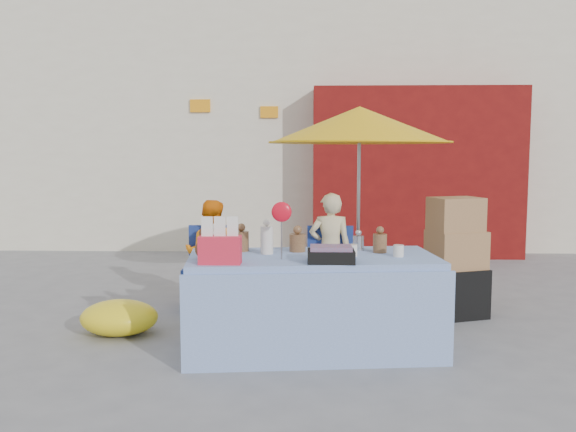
{
  "coord_description": "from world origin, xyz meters",
  "views": [
    {
      "loc": [
        0.52,
        -5.27,
        1.62
      ],
      "look_at": [
        0.33,
        0.6,
        1.0
      ],
      "focal_mm": 38.0,
      "sensor_mm": 36.0,
      "label": 1
    }
  ],
  "objects_px": {
    "box_stack": "(456,262)",
    "chair_left": "(209,285)",
    "market_table": "(311,302)",
    "chair_right": "(330,286)",
    "vendor_beige": "(330,250)",
    "umbrella": "(359,126)",
    "vendor_orange": "(211,253)"
  },
  "relations": [
    {
      "from": "box_stack",
      "to": "chair_left",
      "type": "bearing_deg",
      "value": 175.76
    },
    {
      "from": "market_table",
      "to": "chair_left",
      "type": "xyz_separation_m",
      "value": [
        -1.05,
        1.26,
        -0.15
      ]
    },
    {
      "from": "chair_right",
      "to": "vendor_beige",
      "type": "distance_m",
      "value": 0.37
    },
    {
      "from": "chair_right",
      "to": "box_stack",
      "type": "xyz_separation_m",
      "value": [
        1.22,
        -0.18,
        0.29
      ]
    },
    {
      "from": "chair_left",
      "to": "chair_right",
      "type": "xyz_separation_m",
      "value": [
        1.25,
        0.0,
        0.0
      ]
    },
    {
      "from": "chair_left",
      "to": "umbrella",
      "type": "height_order",
      "value": "umbrella"
    },
    {
      "from": "chair_right",
      "to": "box_stack",
      "type": "height_order",
      "value": "box_stack"
    },
    {
      "from": "market_table",
      "to": "box_stack",
      "type": "relative_size",
      "value": 1.81
    },
    {
      "from": "chair_left",
      "to": "vendor_orange",
      "type": "height_order",
      "value": "vendor_orange"
    },
    {
      "from": "chair_right",
      "to": "vendor_orange",
      "type": "xyz_separation_m",
      "value": [
        -1.25,
        0.13,
        0.31
      ]
    },
    {
      "from": "market_table",
      "to": "vendor_orange",
      "type": "height_order",
      "value": "market_table"
    },
    {
      "from": "vendor_beige",
      "to": "umbrella",
      "type": "xyz_separation_m",
      "value": [
        0.3,
        0.15,
        1.29
      ]
    },
    {
      "from": "vendor_orange",
      "to": "chair_left",
      "type": "bearing_deg",
      "value": 90.35
    },
    {
      "from": "vendor_orange",
      "to": "box_stack",
      "type": "xyz_separation_m",
      "value": [
        2.47,
        -0.32,
        -0.02
      ]
    },
    {
      "from": "umbrella",
      "to": "vendor_beige",
      "type": "bearing_deg",
      "value": -153.43
    },
    {
      "from": "vendor_beige",
      "to": "vendor_orange",
      "type": "bearing_deg",
      "value": 0.31
    },
    {
      "from": "vendor_orange",
      "to": "umbrella",
      "type": "relative_size",
      "value": 0.54
    },
    {
      "from": "chair_right",
      "to": "vendor_orange",
      "type": "distance_m",
      "value": 1.29
    },
    {
      "from": "market_table",
      "to": "chair_left",
      "type": "height_order",
      "value": "market_table"
    },
    {
      "from": "chair_right",
      "to": "umbrella",
      "type": "xyz_separation_m",
      "value": [
        0.3,
        0.28,
        1.64
      ]
    },
    {
      "from": "market_table",
      "to": "umbrella",
      "type": "bearing_deg",
      "value": 65.94
    },
    {
      "from": "chair_left",
      "to": "umbrella",
      "type": "xyz_separation_m",
      "value": [
        1.55,
        0.28,
        1.64
      ]
    },
    {
      "from": "vendor_beige",
      "to": "market_table",
      "type": "bearing_deg",
      "value": 82.11
    },
    {
      "from": "umbrella",
      "to": "box_stack",
      "type": "height_order",
      "value": "umbrella"
    },
    {
      "from": "market_table",
      "to": "vendor_orange",
      "type": "bearing_deg",
      "value": 120.8
    },
    {
      "from": "chair_left",
      "to": "vendor_beige",
      "type": "height_order",
      "value": "vendor_beige"
    },
    {
      "from": "market_table",
      "to": "box_stack",
      "type": "height_order",
      "value": "market_table"
    },
    {
      "from": "market_table",
      "to": "chair_left",
      "type": "bearing_deg",
      "value": 123.61
    },
    {
      "from": "vendor_orange",
      "to": "box_stack",
      "type": "height_order",
      "value": "box_stack"
    },
    {
      "from": "market_table",
      "to": "umbrella",
      "type": "xyz_separation_m",
      "value": [
        0.5,
        1.55,
        1.49
      ]
    },
    {
      "from": "market_table",
      "to": "vendor_beige",
      "type": "height_order",
      "value": "market_table"
    },
    {
      "from": "chair_right",
      "to": "box_stack",
      "type": "relative_size",
      "value": 0.72
    }
  ]
}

